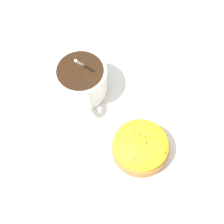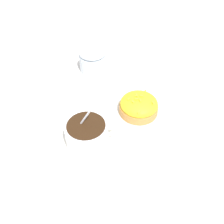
{
  "view_description": "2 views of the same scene",
  "coord_description": "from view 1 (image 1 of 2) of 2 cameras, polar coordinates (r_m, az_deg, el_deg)",
  "views": [
    {
      "loc": [
        -0.21,
        0.18,
        0.56
      ],
      "look_at": [
        -0.0,
        -0.0,
        0.03
      ],
      "focal_mm": 60.0,
      "sensor_mm": 36.0,
      "label": 1
    },
    {
      "loc": [
        0.26,
        0.29,
        0.43
      ],
      "look_at": [
        -0.01,
        -0.02,
        0.03
      ],
      "focal_mm": 42.0,
      "sensor_mm": 36.0,
      "label": 2
    }
  ],
  "objects": [
    {
      "name": "coffee_cup",
      "position": [
        0.63,
        -4.39,
        5.12
      ],
      "size": [
        0.1,
        0.09,
        0.11
      ],
      "color": "white",
      "rests_on": "paper_napkin"
    },
    {
      "name": "ground_plane",
      "position": [
        0.63,
        -0.24,
        -1.18
      ],
      "size": [
        3.0,
        3.0,
        0.0
      ],
      "primitive_type": "plane",
      "color": "silver"
    },
    {
      "name": "frosted_pastry",
      "position": [
        0.58,
        4.09,
        -5.46
      ],
      "size": [
        0.09,
        0.09,
        0.05
      ],
      "color": "#C18442",
      "rests_on": "paper_napkin"
    },
    {
      "name": "paper_napkin",
      "position": [
        0.63,
        -0.24,
        -1.12
      ],
      "size": [
        0.28,
        0.25,
        0.0
      ],
      "color": "white",
      "rests_on": "ground_plane"
    }
  ]
}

